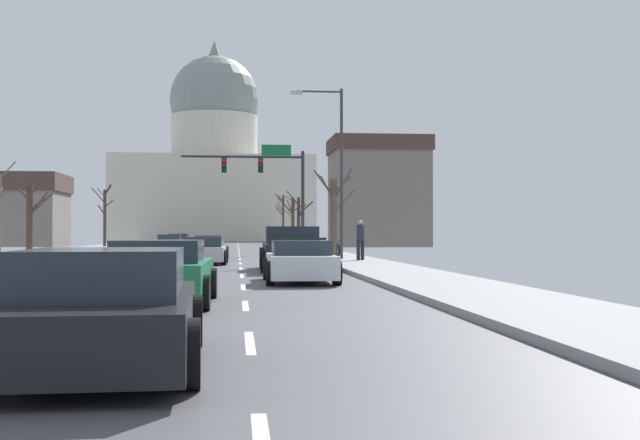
% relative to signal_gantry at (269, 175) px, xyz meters
% --- Properties ---
extents(ground, '(20.00, 180.00, 0.20)m').
position_rel_signal_gantry_xyz_m(ground, '(-5.40, -13.27, -5.00)').
color(ground, '#4D4D52').
extents(signal_gantry, '(7.91, 0.41, 6.87)m').
position_rel_signal_gantry_xyz_m(signal_gantry, '(0.00, 0.00, 0.00)').
color(signal_gantry, '#28282D').
rests_on(signal_gantry, ground).
extents(street_lamp_right, '(2.46, 0.24, 7.94)m').
position_rel_signal_gantry_xyz_m(street_lamp_right, '(2.47, -15.03, -0.16)').
color(street_lamp_right, '#333338').
rests_on(street_lamp_right, ground).
extents(capitol_building, '(29.14, 18.10, 30.21)m').
position_rel_signal_gantry_xyz_m(capitol_building, '(-5.40, 71.36, 5.75)').
color(capitol_building, beige).
rests_on(capitol_building, ground).
extents(sedan_near_00, '(2.00, 4.30, 1.17)m').
position_rel_signal_gantry_xyz_m(sedan_near_00, '(-3.72, -4.94, -4.47)').
color(sedan_near_00, silver).
rests_on(sedan_near_00, ground).
extents(sedan_near_01, '(2.07, 4.37, 1.13)m').
position_rel_signal_gantry_xyz_m(sedan_near_01, '(-3.50, -11.50, -4.48)').
color(sedan_near_01, navy).
rests_on(sedan_near_01, ground).
extents(sedan_near_02, '(2.05, 4.40, 1.17)m').
position_rel_signal_gantry_xyz_m(sedan_near_02, '(-3.47, -17.22, -4.47)').
color(sedan_near_02, silver).
rests_on(sedan_near_02, ground).
extents(pickup_truck_near_03, '(2.42, 5.74, 1.59)m').
position_rel_signal_gantry_xyz_m(pickup_truck_near_03, '(-0.04, -23.18, -4.30)').
color(pickup_truck_near_03, black).
rests_on(pickup_truck_near_03, ground).
extents(sedan_near_04, '(1.99, 4.30, 1.16)m').
position_rel_signal_gantry_xyz_m(sedan_near_04, '(-0.32, -30.39, -4.47)').
color(sedan_near_04, silver).
rests_on(sedan_near_04, ground).
extents(sedan_near_05, '(2.08, 4.53, 1.24)m').
position_rel_signal_gantry_xyz_m(sedan_near_05, '(-3.52, -37.00, -4.43)').
color(sedan_near_05, '#1E7247').
rests_on(sedan_near_05, ground).
extents(sedan_near_06, '(2.08, 4.54, 1.23)m').
position_rel_signal_gantry_xyz_m(sedan_near_06, '(-3.41, -44.35, -4.44)').
color(sedan_near_06, black).
rests_on(sedan_near_06, ground).
extents(sedan_oncoming_00, '(2.14, 4.62, 1.19)m').
position_rel_signal_gantry_xyz_m(sedan_oncoming_00, '(-6.98, 8.08, -4.47)').
color(sedan_oncoming_00, silver).
rests_on(sedan_oncoming_00, ground).
extents(sedan_oncoming_01, '(2.15, 4.70, 1.21)m').
position_rel_signal_gantry_xyz_m(sedan_oncoming_01, '(-7.09, 19.78, -4.45)').
color(sedan_oncoming_01, '#6B6056').
rests_on(sedan_oncoming_01, ground).
extents(flank_building_00, '(11.57, 8.74, 6.83)m').
position_rel_signal_gantry_xyz_m(flank_building_00, '(-24.12, 27.22, -1.55)').
color(flank_building_00, slate).
rests_on(flank_building_00, ground).
extents(flank_building_01, '(8.95, 7.68, 10.09)m').
position_rel_signal_gantry_xyz_m(flank_building_01, '(11.05, 22.50, 0.07)').
color(flank_building_01, slate).
rests_on(flank_building_01, ground).
extents(bare_tree_00, '(2.24, 1.96, 4.63)m').
position_rel_signal_gantry_xyz_m(bare_tree_00, '(2.99, 13.90, -2.62)').
color(bare_tree_00, '#423328').
rests_on(bare_tree_00, ground).
extents(bare_tree_02, '(1.97, 1.50, 4.33)m').
position_rel_signal_gantry_xyz_m(bare_tree_02, '(2.98, 21.16, -2.56)').
color(bare_tree_02, '#4C3D2D').
rests_on(bare_tree_02, ground).
extents(bare_tree_03, '(1.73, 1.44, 5.39)m').
position_rel_signal_gantry_xyz_m(bare_tree_03, '(-13.41, 19.55, -2.17)').
color(bare_tree_03, '#423328').
rests_on(bare_tree_03, ground).
extents(bare_tree_04, '(2.22, 1.41, 4.54)m').
position_rel_signal_gantry_xyz_m(bare_tree_04, '(2.95, -10.69, -2.64)').
color(bare_tree_04, brown).
rests_on(bare_tree_04, ground).
extents(bare_tree_05, '(2.12, 1.68, 4.48)m').
position_rel_signal_gantry_xyz_m(bare_tree_05, '(-14.00, -3.87, -2.75)').
color(bare_tree_05, '#423328').
rests_on(bare_tree_05, ground).
extents(bare_tree_06, '(1.11, 1.06, 5.60)m').
position_rel_signal_gantry_xyz_m(bare_tree_06, '(3.17, 40.55, -1.91)').
color(bare_tree_06, '#423328').
rests_on(bare_tree_06, ground).
extents(pedestrian_00, '(0.35, 0.34, 1.77)m').
position_rel_signal_gantry_xyz_m(pedestrian_00, '(3.40, -16.91, -3.89)').
color(pedestrian_00, black).
rests_on(pedestrian_00, ground).
extents(bicycle_parked, '(0.12, 1.77, 0.85)m').
position_rel_signal_gantry_xyz_m(bicycle_parked, '(3.00, -12.55, -4.53)').
color(bicycle_parked, black).
rests_on(bicycle_parked, ground).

